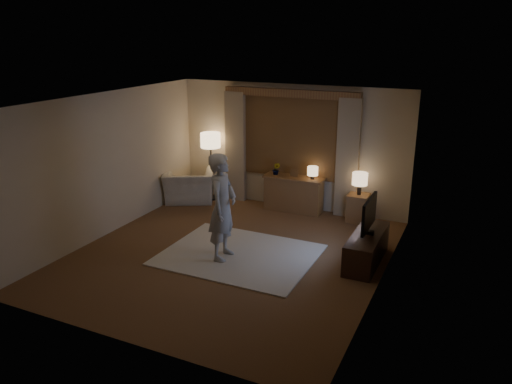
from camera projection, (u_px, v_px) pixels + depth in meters
The scene contains 13 objects.
room at pixel (243, 172), 8.48m from camera, with size 5.04×5.54×2.64m.
rug at pixel (239, 255), 8.43m from camera, with size 2.50×2.00×0.02m, color beige.
sideboard at pixel (294, 195), 10.43m from camera, with size 1.20×0.40×0.70m, color brown.
picture_frame at pixel (294, 174), 10.29m from camera, with size 0.16×0.02×0.20m, color brown.
plant at pixel (276, 169), 10.44m from camera, with size 0.17×0.13×0.30m, color #999999.
table_lamp_sideboard at pixel (313, 172), 10.10m from camera, with size 0.22×0.22×0.30m.
floor_lamp at pixel (211, 144), 10.90m from camera, with size 0.44×0.44×1.50m.
armchair at pixel (189, 186), 11.02m from camera, with size 1.08×0.94×0.70m, color beige.
side_table at pixel (358, 208), 9.85m from camera, with size 0.40×0.40×0.56m, color brown.
table_lamp_side at pixel (360, 179), 9.67m from camera, with size 0.30×0.30×0.44m.
tv_stand at pixel (367, 248), 8.11m from camera, with size 0.45×1.40×0.50m, color black.
tv at pixel (369, 214), 7.93m from camera, with size 0.20×0.84×0.60m.
person at pixel (222, 207), 8.05m from camera, with size 0.65×0.42×1.77m, color #9C9690.
Camera 1 is at (3.67, -6.81, 3.62)m, focal length 35.00 mm.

